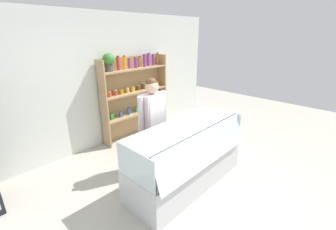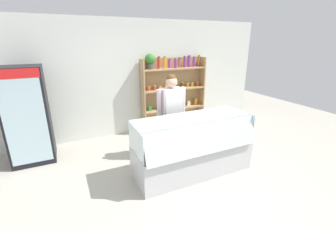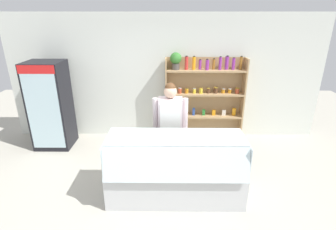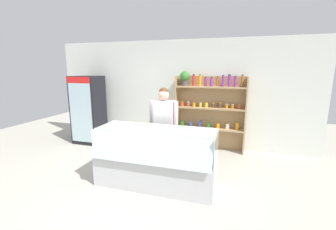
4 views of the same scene
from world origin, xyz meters
name	(u,v)px [view 2 (image 2 of 4)]	position (x,y,z in m)	size (l,w,h in m)	color
ground_plane	(184,175)	(0.00, 0.00, 0.00)	(12.00, 12.00, 0.00)	#B7B2A3
back_wall	(138,78)	(0.00, 2.32, 1.35)	(6.80, 0.10, 2.70)	silver
drinks_fridge	(27,116)	(-2.35, 1.72, 0.90)	(0.73, 0.65, 1.80)	black
shelving_unit	(171,88)	(0.80, 2.13, 1.08)	(1.69, 0.29, 1.93)	tan
deli_display_case	(192,155)	(0.20, 0.06, 0.31)	(2.03, 0.81, 1.01)	silver
shop_clerk	(171,110)	(0.12, 0.73, 0.97)	(0.59, 0.25, 1.64)	#383D51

